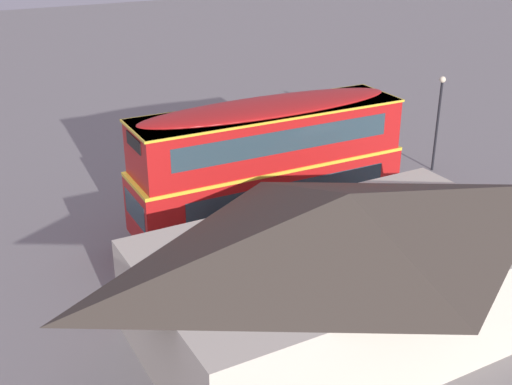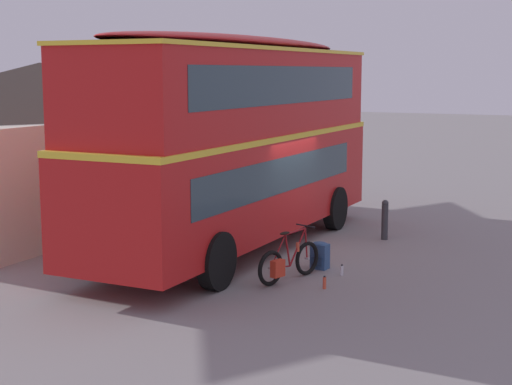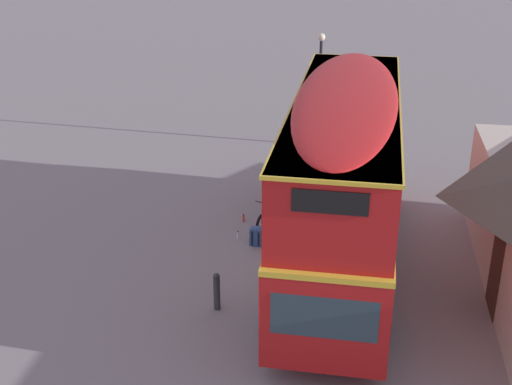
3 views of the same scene
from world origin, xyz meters
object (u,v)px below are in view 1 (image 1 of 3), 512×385
Objects in this scene: backpack_on_ground at (258,192)px; water_bottle_clear_plastic at (258,189)px; double_decker_bus at (268,160)px; touring_bicycle at (286,186)px; kerb_bollard at (179,199)px; water_bottle_red_squeeze at (280,184)px; street_lamp at (439,113)px.

water_bottle_clear_plastic is (-0.30, -0.59, -0.19)m from backpack_on_ground.
double_decker_bus is 3.41m from backpack_on_ground.
kerb_bollard is (4.50, -0.53, 0.13)m from touring_bicycle.
water_bottle_red_squeeze is 0.06× the size of street_lamp.
water_bottle_red_squeeze is at bearing -11.94° from street_lamp.
street_lamp is at bearing 174.82° from touring_bicycle.
water_bottle_red_squeeze is at bearing -126.24° from double_decker_bus.
kerb_bollard is (3.63, 0.25, 0.40)m from water_bottle_clear_plastic.
kerb_bollard is at bearing -5.75° from street_lamp.
touring_bicycle is (-1.99, -2.15, -2.27)m from double_decker_bus.
touring_bicycle is 3.02× the size of backpack_on_ground.
double_decker_bus is 4.48m from water_bottle_red_squeeze.
kerb_bollard is (11.77, -1.19, -2.19)m from street_lamp.
kerb_bollard reaches higher than backpack_on_ground.
backpack_on_ground is 0.13× the size of street_lamp.
touring_bicycle is at bearing -5.18° from street_lamp.
water_bottle_clear_plastic is at bearing 2.97° from water_bottle_red_squeeze.
kerb_bollard is (3.33, -0.34, 0.21)m from backpack_on_ground.
water_bottle_clear_plastic is 3.66m from kerb_bollard.
backpack_on_ground is 0.59× the size of kerb_bollard.
street_lamp is at bearing 174.26° from backpack_on_ground.
water_bottle_red_squeeze is 7.67m from street_lamp.
backpack_on_ground is at bearing -5.74° from street_lamp.
double_decker_bus is 46.22× the size of water_bottle_clear_plastic.
backpack_on_ground is 8.82m from street_lamp.
street_lamp is (-8.45, 0.85, 2.40)m from backpack_on_ground.
backpack_on_ground is (-0.81, -2.34, -2.35)m from double_decker_bus.
touring_bicycle is 0.90m from water_bottle_red_squeeze.
double_decker_bus is 4.03m from water_bottle_clear_plastic.
water_bottle_clear_plastic is (0.88, -0.78, -0.27)m from touring_bicycle.
double_decker_bus is at bearing 69.20° from water_bottle_clear_plastic.
touring_bicycle is at bearing 138.30° from water_bottle_clear_plastic.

